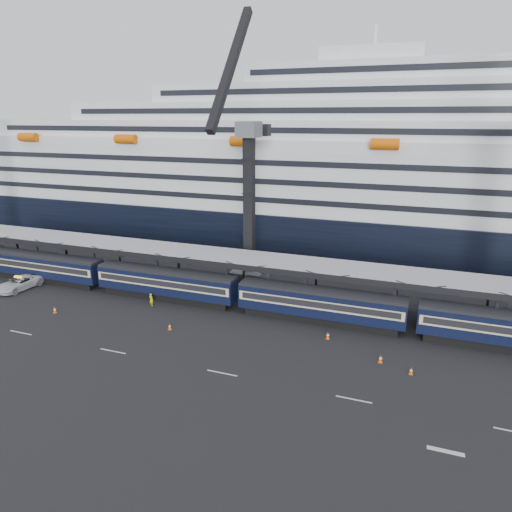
{
  "coord_description": "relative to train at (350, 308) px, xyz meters",
  "views": [
    {
      "loc": [
        1.51,
        -37.64,
        22.6
      ],
      "look_at": [
        -15.76,
        10.0,
        7.06
      ],
      "focal_mm": 32.0,
      "sensor_mm": 36.0,
      "label": 1
    }
  ],
  "objects": [
    {
      "name": "lane_markings",
      "position": [
        12.8,
        -15.23,
        -2.19
      ],
      "size": [
        111.0,
        4.27,
        0.02
      ],
      "color": "beige",
      "rests_on": "ground"
    },
    {
      "name": "ground",
      "position": [
        4.65,
        -10.0,
        -2.2
      ],
      "size": [
        260.0,
        260.0,
        0.0
      ],
      "primitive_type": "plane",
      "color": "black",
      "rests_on": "ground"
    },
    {
      "name": "traffic_cone_b",
      "position": [
        -18.46,
        -7.76,
        -1.84
      ],
      "size": [
        0.37,
        0.37,
        0.74
      ],
      "color": "#DC5D06",
      "rests_on": "ground"
    },
    {
      "name": "worker",
      "position": [
        -24.02,
        -2.67,
        -1.4
      ],
      "size": [
        0.66,
        0.53,
        1.59
      ],
      "primitive_type": "imported",
      "rotation": [
        0.0,
        0.0,
        2.86
      ],
      "color": "#D8DF0B",
      "rests_on": "ground"
    },
    {
      "name": "pickup_truck",
      "position": [
        -44.01,
        -3.93,
        -1.33
      ],
      "size": [
        3.45,
        6.52,
        1.75
      ],
      "primitive_type": "imported",
      "rotation": [
        0.0,
        0.0,
        -0.09
      ],
      "color": "silver",
      "rests_on": "ground"
    },
    {
      "name": "traffic_cone_c",
      "position": [
        -1.57,
        -3.96,
        -1.8
      ],
      "size": [
        0.41,
        0.41,
        0.81
      ],
      "color": "#DC5D06",
      "rests_on": "ground"
    },
    {
      "name": "traffic_cone_a",
      "position": [
        -33.75,
        -8.5,
        -1.81
      ],
      "size": [
        0.4,
        0.4,
        0.79
      ],
      "color": "#DC5D06",
      "rests_on": "ground"
    },
    {
      "name": "crane_dark_near",
      "position": [
        -15.35,
        8.59,
        9.73
      ],
      "size": [
        4.5,
        17.75,
        35.08
      ],
      "color": "#515459",
      "rests_on": "ground"
    },
    {
      "name": "traffic_cone_e",
      "position": [
        6.98,
        -8.28,
        -1.84
      ],
      "size": [
        0.37,
        0.37,
        0.73
      ],
      "color": "#DC5D06",
      "rests_on": "ground"
    },
    {
      "name": "train",
      "position": [
        0.0,
        0.0,
        0.0
      ],
      "size": [
        133.05,
        3.0,
        4.05
      ],
      "color": "black",
      "rests_on": "ground"
    },
    {
      "name": "traffic_cone_d",
      "position": [
        4.15,
        -7.06,
        -1.8
      ],
      "size": [
        0.4,
        0.4,
        0.81
      ],
      "color": "#DC5D06",
      "rests_on": "ground"
    },
    {
      "name": "cruise_ship",
      "position": [
        3.57,
        35.99,
        10.14
      ],
      "size": [
        214.09,
        28.84,
        34.0
      ],
      "color": "black",
      "rests_on": "ground"
    },
    {
      "name": "canopy",
      "position": [
        4.65,
        4.0,
        3.05
      ],
      "size": [
        130.0,
        6.25,
        5.53
      ],
      "color": "#969A9E",
      "rests_on": "ground"
    }
  ]
}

